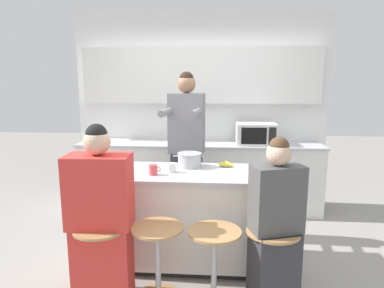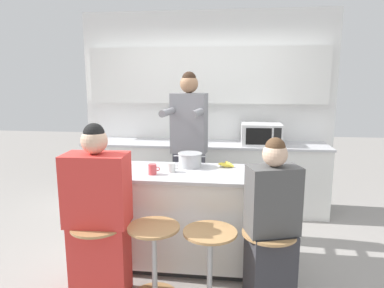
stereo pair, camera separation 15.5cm
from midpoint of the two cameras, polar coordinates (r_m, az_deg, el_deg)
ground_plane at (r=3.58m, az=1.17°, el=-18.97°), size 16.00×16.00×0.00m
wall_back at (r=4.84m, az=3.33°, el=7.96°), size 3.52×0.22×2.70m
back_counter at (r=4.73m, az=2.97°, el=-5.34°), size 3.27×0.60×0.93m
kitchen_island at (r=3.37m, az=1.20°, el=-12.07°), size 1.69×0.70×0.92m
bar_stool_leftmost at (r=2.99m, az=-13.81°, el=-17.51°), size 0.42×0.42×0.63m
bar_stool_center_left at (r=2.91m, az=-4.73°, el=-18.09°), size 0.42×0.42×0.63m
bar_stool_center_right at (r=2.83m, az=4.63°, el=-18.93°), size 0.42×0.42×0.63m
bar_stool_rightmost at (r=2.88m, az=14.16°, el=-18.66°), size 0.42×0.42×0.63m
person_cooking at (r=3.83m, az=0.66°, el=-1.92°), size 0.45×0.62×1.86m
person_wrapped_blanket at (r=2.89m, az=-13.85°, el=-11.77°), size 0.51×0.31×1.44m
person_seated_near at (r=2.77m, az=14.70°, el=-14.18°), size 0.43×0.35×1.36m
cooking_pot at (r=3.38m, az=0.99°, el=-2.67°), size 0.33×0.24×0.14m
fruit_bowl at (r=3.21m, az=13.35°, el=-4.28°), size 0.18×0.18×0.08m
coffee_cup_near at (r=3.13m, az=-5.18°, el=-4.22°), size 0.11×0.08×0.10m
coffee_cup_far at (r=3.20m, az=-2.11°, el=-3.93°), size 0.11×0.08×0.09m
banana_bunch at (r=3.40m, az=6.98°, el=-3.42°), size 0.18×0.13×0.06m
microwave at (r=4.58m, az=12.41°, el=1.63°), size 0.51×0.40×0.28m
potted_plant at (r=4.63m, az=0.01°, el=1.76°), size 0.17×0.17×0.24m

